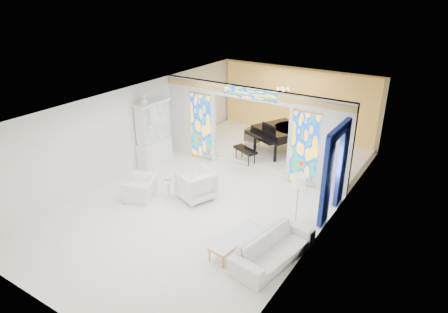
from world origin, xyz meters
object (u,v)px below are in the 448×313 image
Objects in this scene: china_cabinet at (153,134)px; armchair_right at (196,185)px; sofa at (273,248)px; grand_piano at (286,132)px; coffee_table at (237,237)px; tv_console at (253,135)px; armchair_left at (141,188)px.

armchair_right is (2.82, -1.29, -0.71)m from china_cabinet.
grand_piano is (-2.40, 5.86, 0.67)m from sofa.
tv_console is (-2.82, 5.89, 0.29)m from coffee_table.
china_cabinet is 0.86× the size of grand_piano.
china_cabinet reaches higher than armchair_right.
armchair_right is 4.58m from grand_piano.
china_cabinet reaches higher than armchair_left.
armchair_right is 4.39m from tv_console.
tv_console is at bearing 42.97° from sofa.
coffee_table is at bearing -28.36° from china_cabinet.
china_cabinet is 1.16× the size of sofa.
coffee_table is 6.18m from grand_piano.
china_cabinet is 3.18m from armchair_right.
armchair_left is 0.44× the size of sofa.
grand_piano is at bearing 40.06° from china_cabinet.
tv_console is (2.39, 3.08, -0.54)m from china_cabinet.
sofa is 1.36× the size of coffee_table.
tv_console reaches higher than armchair_left.
tv_console is (1.02, 5.25, 0.29)m from armchair_left.
coffee_table is (3.83, -0.63, 0.01)m from armchair_left.
coffee_table is at bearing 79.27° from armchair_right.
coffee_table is at bearing 57.96° from armchair_left.
armchair_right is 0.43× the size of sofa.
grand_piano is (2.39, 5.34, 0.67)m from armchair_left.
grand_piano is (-1.44, 5.97, 0.67)m from coffee_table.
armchair_left is 1.01× the size of armchair_right.
grand_piano is at bearing -170.15° from armchair_right.
china_cabinet is 1.58× the size of coffee_table.
armchair_right is at bearing -24.55° from china_cabinet.
armchair_left is (1.37, -2.18, -0.84)m from china_cabinet.
coffee_table is 0.54× the size of grand_piano.
china_cabinet reaches higher than grand_piano.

